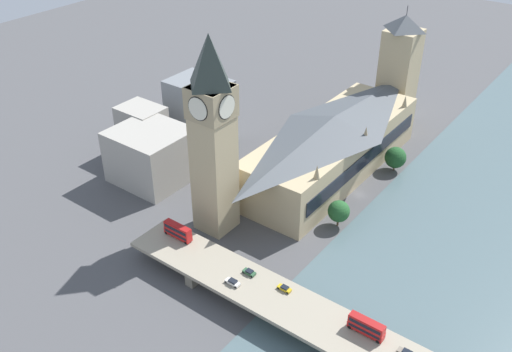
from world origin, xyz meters
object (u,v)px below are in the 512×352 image
object	(u,v)px
victoria_tower	(399,70)
road_bridge	(363,346)
clock_tower	(213,133)
double_decker_bus_mid	(178,231)
parliament_hall	(333,145)
car_northbound_lead	(284,288)
car_northbound_tail	(233,282)
double_decker_bus_lead	(366,326)
car_northbound_mid	(249,272)

from	to	relation	value
victoria_tower	road_bridge	bearing A→B (deg)	112.30
clock_tower	double_decker_bus_mid	size ratio (longest dim) A/B	6.71
parliament_hall	victoria_tower	size ratio (longest dim) A/B	1.68
parliament_hall	car_northbound_lead	bearing A→B (deg)	110.54
victoria_tower	car_northbound_tail	size ratio (longest dim) A/B	11.70
road_bridge	car_northbound_lead	bearing A→B (deg)	-7.93
victoria_tower	road_bridge	world-z (taller)	victoria_tower
double_decker_bus_lead	car_northbound_lead	bearing A→B (deg)	-1.16
clock_tower	parliament_hall	bearing A→B (deg)	-103.65
parliament_hall	car_northbound_tail	xyz separation A→B (m)	(-14.03, 80.24, -5.04)
road_bridge	car_northbound_tail	bearing A→B (deg)	4.45
car_northbound_tail	double_decker_bus_mid	bearing A→B (deg)	-13.03
parliament_hall	victoria_tower	world-z (taller)	victoria_tower
car_northbound_mid	car_northbound_lead	bearing A→B (deg)	-176.96
car_northbound_tail	double_decker_bus_lead	bearing A→B (deg)	-170.76
clock_tower	car_northbound_lead	world-z (taller)	clock_tower
parliament_hall	car_northbound_tail	size ratio (longest dim) A/B	19.67
double_decker_bus_mid	car_northbound_tail	bearing A→B (deg)	166.97
victoria_tower	clock_tower	bearing A→B (deg)	83.19
car_northbound_tail	victoria_tower	bearing A→B (deg)	-84.12
road_bridge	parliament_hall	bearing A→B (deg)	-54.61
car_northbound_mid	victoria_tower	bearing A→B (deg)	-83.31
road_bridge	car_northbound_lead	world-z (taller)	car_northbound_lead
parliament_hall	clock_tower	xyz separation A→B (m)	(13.41, 55.19, 24.55)
clock_tower	car_northbound_lead	bearing A→B (deg)	156.13
clock_tower	car_northbound_lead	distance (m)	53.62
clock_tower	road_bridge	xyz separation A→B (m)	(-68.16, 21.88, -31.51)
double_decker_bus_mid	car_northbound_mid	distance (m)	28.90
parliament_hall	double_decker_bus_mid	distance (m)	75.15
clock_tower	double_decker_bus_lead	size ratio (longest dim) A/B	6.86
car_northbound_lead	car_northbound_mid	xyz separation A→B (m)	(12.20, 0.65, 0.01)
victoria_tower	parliament_hall	bearing A→B (deg)	90.06
car_northbound_lead	double_decker_bus_mid	bearing A→B (deg)	0.82
parliament_hall	car_northbound_lead	size ratio (longest dim) A/B	21.82
clock_tower	victoria_tower	distance (m)	113.20
car_northbound_mid	parliament_hall	bearing A→B (deg)	-78.34
clock_tower	double_decker_bus_lead	world-z (taller)	clock_tower
parliament_hall	car_northbound_lead	world-z (taller)	parliament_hall
car_northbound_lead	clock_tower	bearing A→B (deg)	-23.87
double_decker_bus_mid	car_northbound_tail	world-z (taller)	double_decker_bus_mid
car_northbound_lead	car_northbound_mid	distance (m)	12.22
victoria_tower	car_northbound_tail	bearing A→B (deg)	95.88
victoria_tower	car_northbound_tail	xyz separation A→B (m)	(-14.09, 136.84, -17.78)
car_northbound_mid	road_bridge	bearing A→B (deg)	175.43
double_decker_bus_lead	car_northbound_mid	xyz separation A→B (m)	(38.36, 0.12, -1.92)
victoria_tower	car_northbound_lead	bearing A→B (deg)	101.96
clock_tower	double_decker_bus_lead	bearing A→B (deg)	164.48
car_northbound_mid	car_northbound_tail	xyz separation A→B (m)	(1.23, 6.33, 0.05)
double_decker_bus_lead	car_northbound_lead	world-z (taller)	double_decker_bus_lead
double_decker_bus_mid	parliament_hall	bearing A→B (deg)	-100.41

